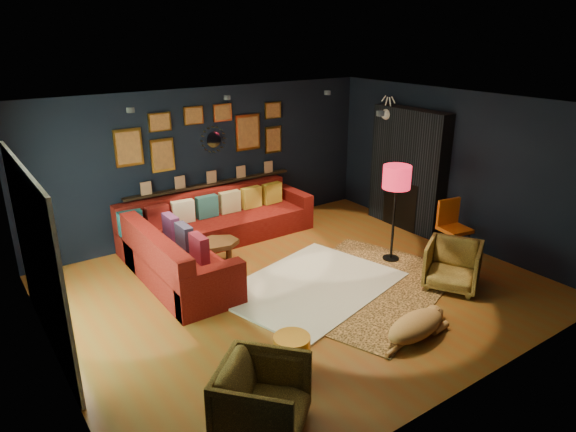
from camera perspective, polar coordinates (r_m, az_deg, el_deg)
floor at (r=7.47m, az=1.33°, el=-8.06°), size 6.50×6.50×0.00m
room_walls at (r=6.86m, az=1.44°, el=3.73°), size 6.50×6.50×6.50m
sectional at (r=8.46m, az=-9.31°, el=-2.40°), size 3.41×2.69×0.86m
ledge at (r=9.26m, az=-8.48°, el=3.55°), size 3.20×0.12×0.04m
gallery_wall at (r=9.07m, az=-8.95°, el=8.97°), size 3.15×0.04×1.02m
sunburst_mirror at (r=9.15m, az=-8.29°, el=8.40°), size 0.47×0.16×0.47m
fireplace at (r=9.68m, az=13.12°, el=4.61°), size 0.31×1.60×2.20m
deer_head at (r=9.83m, az=11.61°, el=11.11°), size 0.50×0.28×0.45m
sliding_door at (r=6.42m, az=-26.02°, el=-4.32°), size 0.06×2.80×2.20m
ceiling_spots at (r=7.31m, az=-2.30°, el=12.49°), size 3.30×2.50×0.06m
shag_rug at (r=7.51m, az=2.65°, el=-7.77°), size 2.87×2.39×0.03m
leopard_rug at (r=7.60m, az=8.45°, el=-7.71°), size 3.43×2.96×0.02m
coffee_table at (r=8.12m, az=-7.92°, el=-3.28°), size 0.83×0.68×0.37m
pouf at (r=8.03m, az=-12.22°, el=-4.88°), size 0.50×0.50×0.32m
armchair_left at (r=4.93m, az=-2.84°, el=-19.38°), size 1.06×1.05×0.79m
armchair_right at (r=7.73m, az=17.85°, el=-5.00°), size 0.95×0.97×0.75m
gold_stool at (r=5.66m, az=0.43°, el=-15.35°), size 0.39×0.39×0.49m
orange_chair at (r=8.79m, az=17.74°, el=-0.71°), size 0.50×0.50×0.92m
floor_lamp at (r=8.06m, az=11.97°, el=3.76°), size 0.43×0.43×1.57m
dog at (r=6.47m, az=14.03°, el=-11.34°), size 1.34×0.77×0.40m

